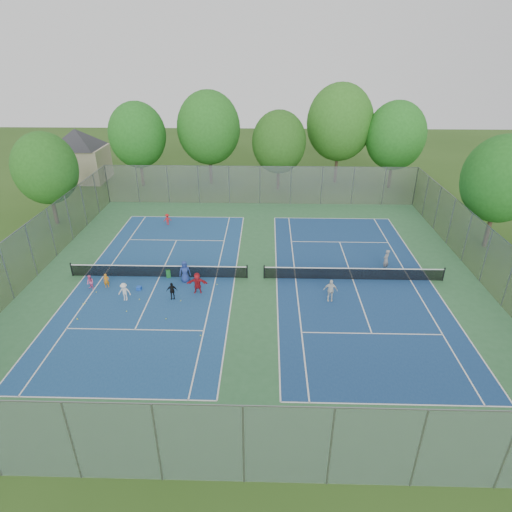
{
  "coord_description": "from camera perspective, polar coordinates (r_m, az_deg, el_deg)",
  "views": [
    {
      "loc": [
        0.76,
        -26.91,
        15.3
      ],
      "look_at": [
        0.0,
        1.0,
        1.3
      ],
      "focal_mm": 30.0,
      "sensor_mm": 36.0,
      "label": 1
    }
  ],
  "objects": [
    {
      "name": "tennis_ball_9",
      "position": [
        27.17,
        -11.92,
        -8.23
      ],
      "size": [
        0.07,
        0.07,
        0.07
      ],
      "primitive_type": "sphere",
      "color": "#C5EA36",
      "rests_on": "ground"
    },
    {
      "name": "net_right",
      "position": [
        31.36,
        12.85,
        -2.36
      ],
      "size": [
        12.87,
        0.1,
        0.91
      ],
      "primitive_type": "cube",
      "color": "black",
      "rests_on": "ground"
    },
    {
      "name": "net_left",
      "position": [
        31.7,
        -12.81,
        -2.02
      ],
      "size": [
        12.87,
        0.1,
        0.91
      ],
      "primitive_type": "cube",
      "color": "black",
      "rests_on": "ground"
    },
    {
      "name": "ball_hopper",
      "position": [
        31.58,
        -11.61,
        -2.32
      ],
      "size": [
        0.38,
        0.38,
        0.61
      ],
      "primitive_type": "cube",
      "rotation": [
        0.0,
        0.0,
        0.27
      ],
      "color": "#217C2F",
      "rests_on": "ground"
    },
    {
      "name": "tree_nl",
      "position": [
        51.12,
        -6.33,
        16.62
      ],
      "size": [
        7.2,
        7.2,
        10.69
      ],
      "color": "#443326",
      "rests_on": "ground"
    },
    {
      "name": "tree_nw",
      "position": [
        51.95,
        -15.54,
        15.28
      ],
      "size": [
        6.4,
        6.4,
        9.58
      ],
      "color": "#443326",
      "rests_on": "ground"
    },
    {
      "name": "tennis_ball_6",
      "position": [
        29.49,
        -15.28,
        -5.61
      ],
      "size": [
        0.07,
        0.07,
        0.07
      ],
      "primitive_type": "sphere",
      "color": "yellow",
      "rests_on": "ground"
    },
    {
      "name": "instructor",
      "position": [
        33.17,
        16.94,
        -0.5
      ],
      "size": [
        0.7,
        0.7,
        1.64
      ],
      "primitive_type": "imported",
      "rotation": [
        0.0,
        0.0,
        3.91
      ],
      "color": "gray",
      "rests_on": "ground"
    },
    {
      "name": "court_left",
      "position": [
        31.9,
        -12.73,
        -2.71
      ],
      "size": [
        10.97,
        23.77,
        0.01
      ],
      "primitive_type": "cube",
      "color": "navy",
      "rests_on": "court_pad"
    },
    {
      "name": "fence_south",
      "position": [
        17.22,
        -1.69,
        -23.96
      ],
      "size": [
        32.0,
        0.1,
        4.0
      ],
      "primitive_type": "cube",
      "color": "gray",
      "rests_on": "ground"
    },
    {
      "name": "fence_east",
      "position": [
        33.66,
        28.31,
        -0.03
      ],
      "size": [
        0.1,
        32.0,
        4.0
      ],
      "primitive_type": "cube",
      "rotation": [
        0.0,
        0.0,
        1.57
      ],
      "color": "gray",
      "rests_on": "ground"
    },
    {
      "name": "ball_crate",
      "position": [
        30.59,
        -15.33,
        -4.16
      ],
      "size": [
        0.33,
        0.33,
        0.26
      ],
      "primitive_type": "cube",
      "rotation": [
        0.0,
        0.0,
        -0.08
      ],
      "color": "blue",
      "rests_on": "ground"
    },
    {
      "name": "tree_side_w",
      "position": [
        43.06,
        -26.28,
        10.42
      ],
      "size": [
        5.6,
        5.6,
        8.47
      ],
      "color": "#443326",
      "rests_on": "ground"
    },
    {
      "name": "tennis_ball_7",
      "position": [
        31.18,
        -20.52,
        -4.56
      ],
      "size": [
        0.07,
        0.07,
        0.07
      ],
      "primitive_type": "sphere",
      "color": "gold",
      "rests_on": "ground"
    },
    {
      "name": "tennis_ball_10",
      "position": [
        30.15,
        -22.04,
        -5.98
      ],
      "size": [
        0.07,
        0.07,
        0.07
      ],
      "primitive_type": "sphere",
      "color": "#EDF238",
      "rests_on": "ground"
    },
    {
      "name": "tennis_ball_2",
      "position": [
        28.79,
        -22.74,
        -7.75
      ],
      "size": [
        0.07,
        0.07,
        0.07
      ],
      "primitive_type": "sphere",
      "color": "#E0EC36",
      "rests_on": "ground"
    },
    {
      "name": "child_far_baseline",
      "position": [
        40.67,
        -11.73,
        4.79
      ],
      "size": [
        0.8,
        0.61,
        1.1
      ],
      "primitive_type": "imported",
      "rotation": [
        0.0,
        0.0,
        3.46
      ],
      "color": "red",
      "rests_on": "ground"
    },
    {
      "name": "ground",
      "position": [
        30.96,
        -0.05,
        -2.98
      ],
      "size": [
        120.0,
        120.0,
        0.0
      ],
      "primitive_type": "plane",
      "color": "#2B4D18",
      "rests_on": "ground"
    },
    {
      "name": "student_c",
      "position": [
        29.41,
        -17.14,
        -4.58
      ],
      "size": [
        0.84,
        0.49,
        1.28
      ],
      "primitive_type": "imported",
      "rotation": [
        0.0,
        0.0,
        -0.02
      ],
      "color": "silver",
      "rests_on": "ground"
    },
    {
      "name": "tennis_ball_1",
      "position": [
        30.23,
        -5.22,
        -3.82
      ],
      "size": [
        0.07,
        0.07,
        0.07
      ],
      "primitive_type": "sphere",
      "color": "#BCE034",
      "rests_on": "ground"
    },
    {
      "name": "tree_ne",
      "position": [
        51.79,
        18.13,
        15.0
      ],
      "size": [
        6.6,
        6.6,
        9.77
      ],
      "color": "#443326",
      "rests_on": "ground"
    },
    {
      "name": "student_e",
      "position": [
        30.57,
        -9.47,
        -2.06
      ],
      "size": [
        0.9,
        0.71,
        1.62
      ],
      "primitive_type": "imported",
      "rotation": [
        0.0,
        0.0,
        0.27
      ],
      "color": "navy",
      "rests_on": "ground"
    },
    {
      "name": "tree_side_e",
      "position": [
        38.82,
        29.92,
        8.86
      ],
      "size": [
        6.0,
        6.0,
        9.2
      ],
      "color": "#443326",
      "rests_on": "ground"
    },
    {
      "name": "teen_court_b",
      "position": [
        28.43,
        9.89,
        -4.52
      ],
      "size": [
        0.95,
        0.46,
        1.56
      ],
      "primitive_type": "imported",
      "rotation": [
        0.0,
        0.0,
        -0.09
      ],
      "color": "silver",
      "rests_on": "ground"
    },
    {
      "name": "tennis_ball_5",
      "position": [
        30.62,
        -16.99,
        -4.57
      ],
      "size": [
        0.07,
        0.07,
        0.07
      ],
      "primitive_type": "sphere",
      "color": "#D8F338",
      "rests_on": "ground"
    },
    {
      "name": "student_a",
      "position": [
        31.34,
        -19.32,
        -3.15
      ],
      "size": [
        0.45,
        0.36,
        1.06
      ],
      "primitive_type": "imported",
      "rotation": [
        0.0,
        0.0,
        0.32
      ],
      "color": "orange",
      "rests_on": "ground"
    },
    {
      "name": "student_f",
      "position": [
        29.15,
        -7.83,
        -3.58
      ],
      "size": [
        1.41,
        0.48,
        1.51
      ],
      "primitive_type": "imported",
      "rotation": [
        0.0,
        0.0,
        0.02
      ],
      "color": "#B11921",
      "rests_on": "ground"
    },
    {
      "name": "tennis_ball_3",
      "position": [
        28.48,
        -16.88,
        -7.1
      ],
      "size": [
        0.07,
        0.07,
        0.07
      ],
      "primitive_type": "sphere",
      "color": "#DFEE37",
      "rests_on": "ground"
    },
    {
      "name": "student_b",
      "position": [
        31.52,
        -21.22,
        -3.31
      ],
      "size": [
        0.64,
        0.6,
        1.06
      ],
      "primitive_type": "imported",
      "rotation": [
        0.0,
        0.0,
        -0.5
      ],
      "color": "pink",
      "rests_on": "ground"
    },
    {
      "name": "tree_nc",
      "position": [
        48.94,
        3.08,
        14.92
      ],
      "size": [
        6.0,
        6.0,
        8.85
      ],
      "color": "#443326",
      "rests_on": "ground"
    },
    {
      "name": "tree_nr",
      "position": [
        52.23,
        11.11,
        17.07
      ],
      "size": [
        7.6,
        7.6,
        11.42
      ],
      "color": "#443326",
      "rests_on": "ground"
    },
    {
      "name": "tennis_ball_8",
      "position": [
        28.73,
        -22.67,
        -7.82
      ],
      "size": [
        0.07,
        0.07,
        0.07
      ],
      "primitive_type": "sphere",
      "color": "gold",
      "rests_on": "ground"
    },
    {
      "name": "court_right",
      "position": [
        31.57,
        12.77,
        -3.05
      ],
      "size": [
        10.97,
        23.77,
        0.01
      ],
      "primitive_type": "cube",
      "color": "navy",
      "rests_on": "court_pad"
    },
    {
      "name": "fence_west",
      "position": [
        34.38,
        -27.78,
        0.62
      ],
      "size": [
        0.1,
        32.0,
        4.0
      ],
      "primitive_type": "cube",
      "rotation": [
        0.0,
        0.0,
        1.57
      ],
      "color": "gray",
      "rests_on": "ground"
    },
    {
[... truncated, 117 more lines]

